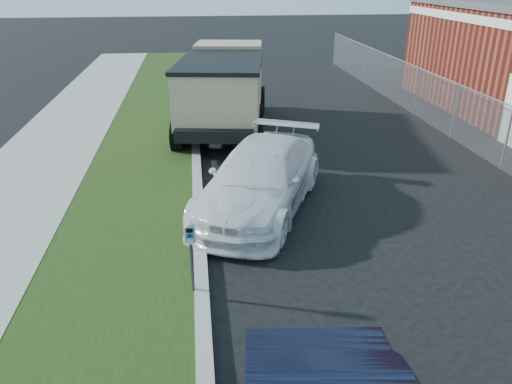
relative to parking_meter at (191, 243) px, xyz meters
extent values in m
plane|color=black|center=(2.74, 1.06, -1.06)|extent=(120.00, 120.00, 0.00)
cube|color=gray|center=(0.14, 3.06, -0.99)|extent=(0.25, 50.00, 0.15)
cube|color=black|center=(-1.46, 3.06, -1.00)|extent=(3.00, 50.00, 0.13)
plane|color=slate|center=(8.74, 8.06, -0.16)|extent=(0.00, 30.00, 30.00)
cylinder|color=gray|center=(8.74, 8.06, 0.74)|extent=(0.04, 30.00, 0.04)
cylinder|color=gray|center=(8.74, 5.06, -0.16)|extent=(0.06, 0.06, 1.80)
cylinder|color=gray|center=(8.74, 8.06, -0.16)|extent=(0.06, 0.06, 1.80)
cylinder|color=gray|center=(8.74, 11.06, -0.16)|extent=(0.06, 0.06, 1.80)
cylinder|color=gray|center=(8.74, 14.06, -0.16)|extent=(0.06, 0.06, 1.80)
cylinder|color=gray|center=(8.74, 17.06, -0.16)|extent=(0.06, 0.06, 1.80)
cylinder|color=gray|center=(8.74, 20.06, -0.16)|extent=(0.06, 0.06, 1.80)
cylinder|color=gray|center=(8.74, 23.06, -0.16)|extent=(0.06, 0.06, 1.80)
cube|color=silver|center=(10.22, 9.06, 2.54)|extent=(0.06, 14.00, 0.30)
cylinder|color=#3F4247|center=(0.00, 0.00, -0.47)|extent=(0.06, 0.06, 0.94)
cube|color=gray|center=(0.00, 0.00, 0.16)|extent=(0.18, 0.13, 0.28)
ellipsoid|color=gray|center=(0.00, 0.00, 0.31)|extent=(0.19, 0.13, 0.11)
cube|color=black|center=(0.00, -0.06, 0.26)|extent=(0.11, 0.02, 0.08)
cube|color=navy|center=(0.00, -0.06, 0.15)|extent=(0.10, 0.01, 0.07)
cylinder|color=silver|center=(0.00, -0.06, 0.05)|extent=(0.10, 0.01, 0.10)
cube|color=#3F4247|center=(0.00, -0.06, 0.18)|extent=(0.04, 0.01, 0.05)
imported|color=white|center=(1.64, 3.48, -0.31)|extent=(4.05, 5.59, 1.50)
cube|color=black|center=(1.18, 9.92, -0.30)|extent=(3.34, 7.02, 0.37)
cube|color=tan|center=(1.56, 12.32, 0.57)|extent=(2.74, 2.26, 2.11)
cube|color=black|center=(1.56, 12.32, 0.99)|extent=(2.78, 2.28, 0.63)
cube|color=tan|center=(1.05, 9.09, 0.57)|extent=(3.19, 4.77, 1.69)
cube|color=black|center=(1.05, 9.09, 1.45)|extent=(3.31, 4.89, 0.13)
cube|color=black|center=(1.72, 13.31, -0.38)|extent=(2.52, 0.55, 0.32)
cylinder|color=black|center=(0.35, 12.40, -0.54)|extent=(0.50, 1.09, 1.05)
cylinder|color=black|center=(2.74, 12.03, -0.54)|extent=(0.50, 1.09, 1.05)
cylinder|color=black|center=(-0.09, 9.59, -0.54)|extent=(0.50, 1.09, 1.05)
cylinder|color=black|center=(2.30, 9.21, -0.54)|extent=(0.50, 1.09, 1.05)
cylinder|color=black|center=(-0.39, 7.72, -0.54)|extent=(0.50, 1.09, 1.05)
cylinder|color=black|center=(2.01, 7.34, -0.54)|extent=(0.50, 1.09, 1.05)
camera|label=1|loc=(0.19, -7.23, 4.07)|focal=35.00mm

